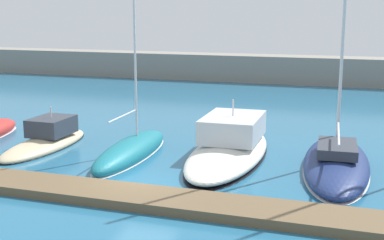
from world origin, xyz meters
name	(u,v)px	position (x,y,z in m)	size (l,w,h in m)	color
ground_plane	(143,185)	(0.00, 0.00, 0.00)	(120.00, 120.00, 0.00)	#236084
dock_pier	(123,195)	(0.00, -1.88, 0.18)	(29.47, 2.18, 0.36)	brown
breakwater_seawall	(278,69)	(0.00, 34.67, 1.37)	(108.00, 3.49, 2.75)	gray
motorboat_sand_second	(47,141)	(-7.57, 4.28, 0.33)	(2.37, 7.27, 2.45)	beige
sailboat_teal_third	(131,150)	(-2.39, 3.99, 0.30)	(2.23, 8.18, 15.88)	#19707F
motorboat_ivory_fourth	(230,146)	(2.42, 5.40, 0.56)	(3.75, 10.51, 3.13)	silver
sailboat_navy_fifth	(336,162)	(7.65, 5.02, 0.33)	(3.62, 10.24, 16.45)	navy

